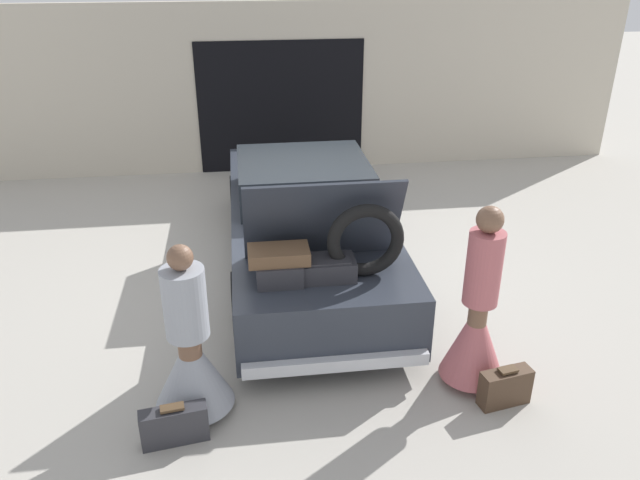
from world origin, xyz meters
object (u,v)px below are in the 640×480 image
suitcase_beside_left_person (174,425)px  person_right (477,323)px  car (306,223)px  suitcase_beside_right_person (505,387)px  person_left (191,356)px

suitcase_beside_left_person → person_right: bearing=9.3°
car → suitcase_beside_left_person: (-1.38, -2.82, -0.43)m
car → suitcase_beside_right_person: car is taller
suitcase_beside_left_person → suitcase_beside_right_person: suitcase_beside_right_person is taller
car → person_left: car is taller
car → person_right: (1.24, -2.39, 0.03)m
person_left → suitcase_beside_left_person: person_left is taller
car → suitcase_beside_right_person: (1.42, -2.73, -0.43)m
person_left → suitcase_beside_right_person: (2.66, -0.29, -0.38)m
person_left → person_right: 2.48m
suitcase_beside_left_person → suitcase_beside_right_person: (2.80, 0.09, 0.01)m
person_right → suitcase_beside_right_person: (0.18, -0.34, -0.45)m
car → suitcase_beside_right_person: bearing=-62.5°
suitcase_beside_left_person → suitcase_beside_right_person: size_ratio=1.16×
person_left → person_right: bearing=91.6°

